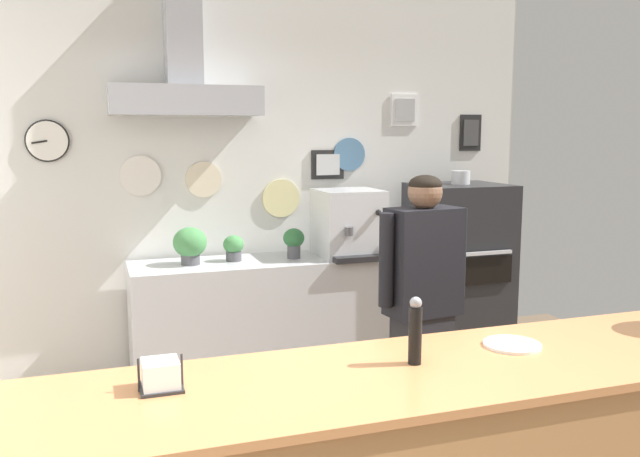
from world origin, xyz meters
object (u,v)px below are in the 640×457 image
object	(u,v)px
potted_rosemary	(294,241)
condiment_plate	(512,345)
napkin_holder	(161,376)
shop_worker	(422,306)
potted_basil	(190,244)
pizza_oven	(458,277)
pepper_grinder	(415,331)
potted_thyme	(234,247)
espresso_machine	(348,223)

from	to	relation	value
potted_rosemary	condiment_plate	bearing A→B (deg)	-86.50
potted_rosemary	napkin_holder	bearing A→B (deg)	-115.83
shop_worker	condiment_plate	bearing A→B (deg)	71.74
shop_worker	potted_basil	bearing A→B (deg)	-56.25
potted_rosemary	potted_basil	distance (m)	0.73
pizza_oven	pepper_grinder	distance (m)	2.87
potted_rosemary	condiment_plate	world-z (taller)	potted_rosemary
condiment_plate	napkin_holder	size ratio (longest dim) A/B	1.54
pizza_oven	pepper_grinder	xyz separation A→B (m)	(-1.58, -2.37, 0.41)
pizza_oven	potted_thyme	size ratio (longest dim) A/B	8.42
shop_worker	espresso_machine	distance (m)	1.28
espresso_machine	condiment_plate	xyz separation A→B (m)	(-0.26, -2.40, -0.14)
napkin_holder	shop_worker	bearing A→B (deg)	36.92
potted_thyme	pepper_grinder	size ratio (longest dim) A/B	0.75
pizza_oven	napkin_holder	world-z (taller)	pizza_oven
potted_basil	espresso_machine	bearing A→B (deg)	-1.25
potted_rosemary	potted_basil	size ratio (longest dim) A/B	0.84
condiment_plate	potted_rosemary	bearing A→B (deg)	93.50
potted_basil	pepper_grinder	distance (m)	2.52
espresso_machine	napkin_holder	world-z (taller)	espresso_machine
pizza_oven	potted_basil	distance (m)	2.04
napkin_holder	espresso_machine	bearing A→B (deg)	56.64
potted_basil	potted_rosemary	bearing A→B (deg)	-1.01
potted_basil	potted_thyme	xyz separation A→B (m)	(0.31, 0.03, -0.04)
shop_worker	potted_rosemary	distance (m)	1.32
potted_rosemary	napkin_holder	xyz separation A→B (m)	(-1.17, -2.41, 0.00)
espresso_machine	potted_basil	world-z (taller)	espresso_machine
shop_worker	condiment_plate	size ratio (longest dim) A/B	7.26
shop_worker	espresso_machine	xyz separation A→B (m)	(0.04, 1.24, 0.31)
shop_worker	napkin_holder	bearing A→B (deg)	29.66
potted_rosemary	napkin_holder	distance (m)	2.68
potted_thyme	napkin_holder	size ratio (longest dim) A/B	1.27
condiment_plate	pizza_oven	bearing A→B (deg)	63.90
condiment_plate	pepper_grinder	distance (m)	0.46
shop_worker	potted_basil	xyz separation A→B (m)	(-1.10, 1.27, 0.21)
potted_thyme	napkin_holder	xyz separation A→B (m)	(-0.74, -2.46, 0.03)
shop_worker	espresso_machine	bearing A→B (deg)	-99.12
pizza_oven	shop_worker	size ratio (longest dim) A/B	0.96
potted_rosemary	pepper_grinder	distance (m)	2.48
espresso_machine	potted_basil	distance (m)	1.15
shop_worker	pepper_grinder	xyz separation A→B (m)	(-0.67, -1.21, 0.27)
pizza_oven	espresso_machine	size ratio (longest dim) A/B	2.91
espresso_machine	potted_rosemary	distance (m)	0.43
potted_rosemary	napkin_holder	world-z (taller)	potted_rosemary
potted_rosemary	condiment_plate	distance (m)	2.42
pepper_grinder	potted_thyme	bearing A→B (deg)	92.98
shop_worker	pepper_grinder	world-z (taller)	shop_worker
shop_worker	potted_basil	world-z (taller)	shop_worker
potted_basil	napkin_holder	size ratio (longest dim) A/B	1.80
espresso_machine	potted_rosemary	size ratio (longest dim) A/B	2.44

